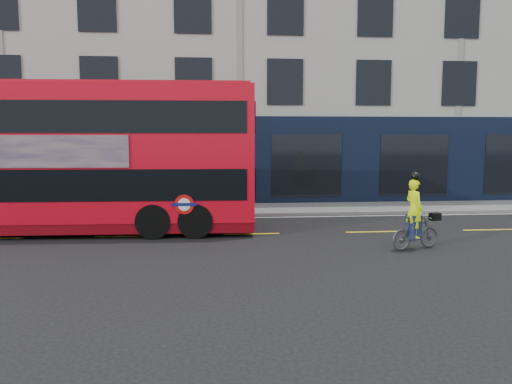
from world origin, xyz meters
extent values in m
plane|color=black|center=(0.00, 0.00, 0.00)|extent=(120.00, 120.00, 0.00)
cube|color=gray|center=(0.00, 6.50, 0.06)|extent=(60.00, 3.00, 0.12)
cube|color=gray|center=(0.00, 5.00, 0.07)|extent=(60.00, 0.12, 0.13)
cube|color=#AEABA4|center=(0.00, 13.00, 7.50)|extent=(50.00, 10.00, 15.00)
cube|color=black|center=(0.00, 7.98, 2.00)|extent=(50.00, 0.08, 4.00)
cube|color=silver|center=(0.00, 4.70, 0.00)|extent=(58.00, 0.10, 0.01)
cube|color=red|center=(-5.80, 2.32, 2.60)|extent=(11.84, 2.98, 4.23)
cube|color=#67040C|center=(-5.80, 2.32, 0.32)|extent=(11.84, 2.93, 0.32)
cube|color=black|center=(-5.80, 2.32, 1.66)|extent=(11.37, 3.01, 0.96)
cube|color=black|center=(-5.80, 2.32, 3.69)|extent=(11.37, 3.01, 0.96)
cube|color=#AB0B19|center=(-5.80, 2.32, 4.73)|extent=(11.60, 2.87, 0.09)
cube|color=black|center=(0.10, 2.17, 1.66)|extent=(0.10, 2.41, 0.96)
cube|color=black|center=(0.10, 2.17, 3.69)|extent=(0.10, 2.41, 0.96)
cube|color=tan|center=(-6.91, 0.98, 2.68)|extent=(6.42, 0.21, 0.96)
cylinder|color=red|center=(-2.09, 0.86, 1.07)|extent=(0.60, 0.04, 0.60)
cylinder|color=white|center=(-2.09, 0.86, 1.07)|extent=(0.39, 0.03, 0.39)
cube|color=#0C1459|center=(-2.09, 0.85, 1.07)|extent=(0.75, 0.04, 0.10)
cylinder|color=black|center=(-1.74, 2.22, 0.54)|extent=(1.14, 2.75, 1.07)
cylinder|color=black|center=(-3.02, 2.25, 0.54)|extent=(1.14, 2.75, 1.07)
imported|color=#4A4E4F|center=(4.37, -1.04, 0.47)|extent=(1.64, 0.91, 0.95)
imported|color=#CFF306|center=(4.28, -1.07, 1.15)|extent=(0.55, 0.68, 1.61)
cube|color=black|center=(5.00, -0.83, 0.87)|extent=(0.33, 0.29, 0.21)
cube|color=#1B2548|center=(4.28, -1.07, 0.63)|extent=(0.39, 0.44, 0.68)
sphere|color=black|center=(4.28, -1.07, 2.03)|extent=(0.25, 0.25, 0.25)
camera|label=1|loc=(-1.24, -14.19, 3.13)|focal=35.00mm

